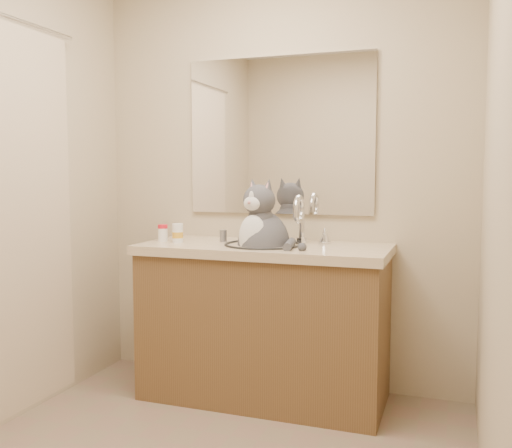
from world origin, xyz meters
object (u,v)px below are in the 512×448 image
at_px(cat, 263,240).
at_px(pill_bottle_redcap, 163,233).
at_px(pill_bottle_orange, 178,233).
at_px(grey_canister, 223,236).

bearing_deg(cat, pill_bottle_redcap, -161.51).
xyz_separation_m(pill_bottle_redcap, pill_bottle_orange, (0.10, -0.02, 0.00)).
height_order(cat, pill_bottle_orange, cat).
height_order(cat, grey_canister, cat).
bearing_deg(cat, pill_bottle_orange, -158.46).
bearing_deg(cat, grey_canister, -178.43).
height_order(pill_bottle_orange, grey_canister, pill_bottle_orange).
distance_m(pill_bottle_redcap, pill_bottle_orange, 0.11).
relative_size(cat, grey_canister, 8.64).
height_order(pill_bottle_redcap, pill_bottle_orange, pill_bottle_orange).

